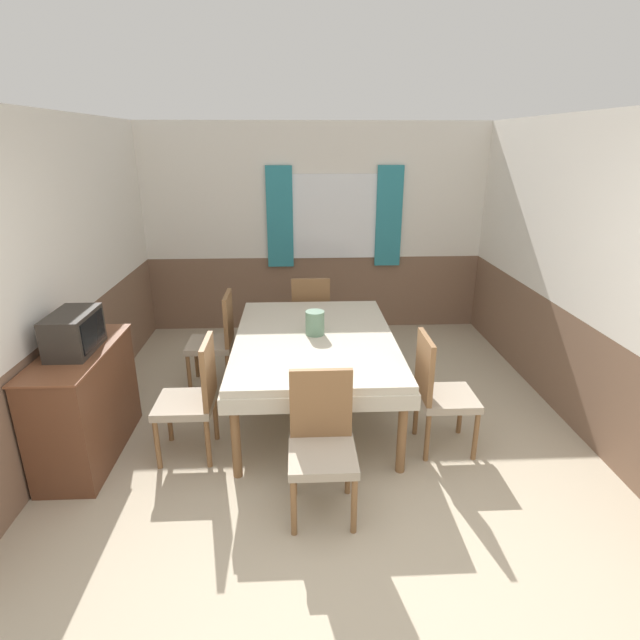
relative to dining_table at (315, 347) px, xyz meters
The scene contains 13 objects.
ground_plane 2.00m from the dining_table, 87.13° to the right, with size 16.00×16.00×0.00m, color tan.
wall_back 2.37m from the dining_table, 87.26° to the left, with size 4.68×0.10×2.60m.
wall_left 2.18m from the dining_table, behind, with size 0.05×4.54×2.60m.
wall_right 2.36m from the dining_table, ahead, with size 0.05×4.54×2.60m.
dining_table is the anchor object (origin of this frame).
chair_head_near 1.27m from the dining_table, 90.00° to the right, with size 0.44×0.44×0.97m.
chair_right_near 1.14m from the dining_table, 32.12° to the right, with size 0.44×0.44×0.97m.
chair_left_near 1.14m from the dining_table, 147.88° to the right, with size 0.44×0.44×0.97m.
chair_head_window 1.27m from the dining_table, 90.00° to the left, with size 0.44×0.44×0.97m.
chair_left_far 1.14m from the dining_table, 147.88° to the left, with size 0.44×0.44×0.97m.
sideboard 1.90m from the dining_table, 162.60° to the right, with size 0.46×1.15×0.89m.
tv 1.92m from the dining_table, 162.31° to the right, with size 0.29×0.49×0.30m.
vase 0.21m from the dining_table, 84.28° to the left, with size 0.17×0.17×0.21m.
Camera 1 is at (-0.24, -2.18, 2.37)m, focal length 28.00 mm.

